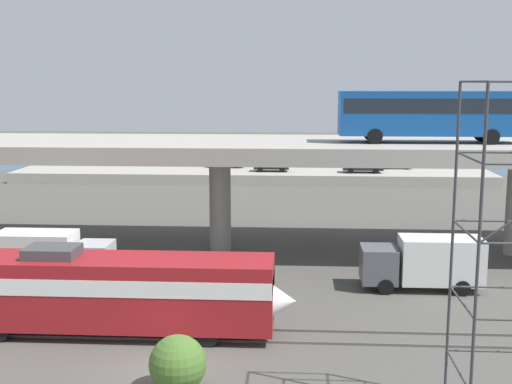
# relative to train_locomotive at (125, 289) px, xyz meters

# --- Properties ---
(ground_plane) EXTENTS (260.00, 260.00, 0.00)m
(ground_plane) POSITION_rel_train_locomotive_xyz_m (2.64, -4.00, -2.19)
(ground_plane) COLOR #4C4944
(rail_strip_near) EXTENTS (110.00, 0.12, 0.12)m
(rail_strip_near) POSITION_rel_train_locomotive_xyz_m (2.64, -0.75, -2.13)
(rail_strip_near) COLOR #59544C
(rail_strip_near) RESTS_ON ground_plane
(rail_strip_far) EXTENTS (110.00, 0.12, 0.12)m
(rail_strip_far) POSITION_rel_train_locomotive_xyz_m (2.64, 0.75, -2.13)
(rail_strip_far) COLOR #59544C
(rail_strip_far) RESTS_ON ground_plane
(train_locomotive) EXTENTS (16.47, 3.04, 4.18)m
(train_locomotive) POSITION_rel_train_locomotive_xyz_m (0.00, 0.00, 0.00)
(train_locomotive) COLOR maroon
(train_locomotive) RESTS_ON ground_plane
(highway_overpass) EXTENTS (96.00, 10.99, 7.75)m
(highway_overpass) POSITION_rel_train_locomotive_xyz_m (2.64, 16.00, 4.77)
(highway_overpass) COLOR #9E998E
(highway_overpass) RESTS_ON ground_plane
(transit_bus_on_overpass) EXTENTS (12.00, 2.68, 3.40)m
(transit_bus_on_overpass) POSITION_rel_train_locomotive_xyz_m (16.76, 15.17, 7.62)
(transit_bus_on_overpass) COLOR #14478C
(transit_bus_on_overpass) RESTS_ON highway_overpass
(service_truck_west) EXTENTS (6.80, 2.46, 3.04)m
(service_truck_west) POSITION_rel_train_locomotive_xyz_m (-6.46, 7.70, -0.56)
(service_truck_west) COLOR #B7B7BC
(service_truck_west) RESTS_ON ground_plane
(service_truck_east) EXTENTS (6.80, 2.46, 3.04)m
(service_truck_east) POSITION_rel_train_locomotive_xyz_m (15.32, 7.70, -0.56)
(service_truck_east) COLOR #515459
(service_truck_east) RESTS_ON ground_plane
(pier_parking_lot) EXTENTS (56.77, 12.19, 1.23)m
(pier_parking_lot) POSITION_rel_train_locomotive_xyz_m (2.64, 51.00, -1.58)
(pier_parking_lot) COLOR #9E998E
(pier_parking_lot) RESTS_ON ground_plane
(parked_car_0) EXTENTS (4.24, 1.85, 1.50)m
(parked_car_0) POSITION_rel_train_locomotive_xyz_m (20.13, 51.94, -0.19)
(parked_car_0) COLOR #9E998C
(parked_car_0) RESTS_ON pier_parking_lot
(parked_car_1) EXTENTS (4.08, 1.88, 1.50)m
(parked_car_1) POSITION_rel_train_locomotive_xyz_m (26.42, 53.49, -0.19)
(parked_car_1) COLOR silver
(parked_car_1) RESTS_ON pier_parking_lot
(parked_car_2) EXTENTS (4.14, 1.89, 1.50)m
(parked_car_2) POSITION_rel_train_locomotive_xyz_m (4.99, 48.46, -0.19)
(parked_car_2) COLOR black
(parked_car_2) RESTS_ON pier_parking_lot
(parked_car_3) EXTENTS (4.32, 1.96, 1.50)m
(parked_car_3) POSITION_rel_train_locomotive_xyz_m (-0.67, 51.91, -0.19)
(parked_car_3) COLOR navy
(parked_car_3) RESTS_ON pier_parking_lot
(parked_car_4) EXTENTS (4.65, 1.95, 1.50)m
(parked_car_4) POSITION_rel_train_locomotive_xyz_m (15.79, 48.01, -0.19)
(parked_car_4) COLOR black
(parked_car_4) RESTS_ON pier_parking_lot
(harbor_water) EXTENTS (140.00, 36.00, 0.01)m
(harbor_water) POSITION_rel_train_locomotive_xyz_m (2.64, 74.00, -2.19)
(harbor_water) COLOR #2D5170
(harbor_water) RESTS_ON ground_plane
(shrub_right) EXTENTS (2.22, 2.22, 2.22)m
(shrub_right) POSITION_rel_train_locomotive_xyz_m (3.47, -5.67, -1.08)
(shrub_right) COLOR #466B29
(shrub_right) RESTS_ON ground_plane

